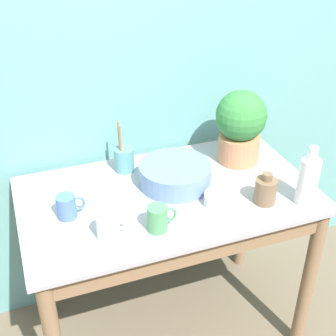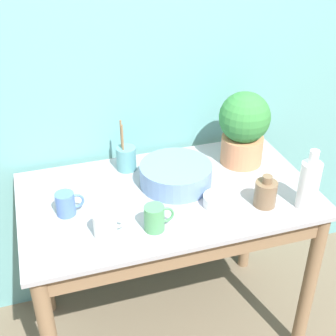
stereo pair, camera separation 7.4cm
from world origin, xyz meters
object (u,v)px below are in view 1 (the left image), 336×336
(mug_white, at_px, (109,226))
(bowl_small_enamel_white, at_px, (218,199))
(bottle_short, at_px, (266,190))
(bottle_tall, at_px, (308,180))
(utensil_cup, at_px, (124,159))
(mug_green, at_px, (158,218))
(mug_blue, at_px, (67,207))
(bowl_wash_large, at_px, (175,174))
(potted_plant, at_px, (240,125))

(mug_white, distance_m, bowl_small_enamel_white, 0.45)
(bottle_short, height_order, mug_white, bottle_short)
(bottle_tall, relative_size, utensil_cup, 1.07)
(mug_green, relative_size, mug_blue, 1.04)
(utensil_cup, bearing_deg, mug_green, -89.48)
(bottle_tall, bearing_deg, mug_green, 176.19)
(bottle_tall, distance_m, bottle_short, 0.17)
(mug_blue, bearing_deg, bottle_short, -13.07)
(bottle_tall, bearing_deg, bottle_short, 159.46)
(mug_green, bearing_deg, bowl_wash_large, 57.71)
(utensil_cup, bearing_deg, mug_white, -112.53)
(mug_green, height_order, utensil_cup, utensil_cup)
(mug_blue, bearing_deg, mug_white, -54.52)
(mug_white, bearing_deg, bottle_short, -0.65)
(bottle_short, bearing_deg, mug_green, -177.98)
(potted_plant, xyz_separation_m, mug_green, (-0.50, -0.34, -0.13))
(bowl_wash_large, xyz_separation_m, mug_green, (-0.16, -0.26, 0.00))
(bowl_wash_large, height_order, mug_green, mug_green)
(bowl_wash_large, height_order, mug_white, bowl_wash_large)
(utensil_cup, bearing_deg, bottle_short, -43.03)
(bottle_short, distance_m, mug_blue, 0.76)
(mug_green, bearing_deg, potted_plant, 34.50)
(bottle_tall, height_order, mug_green, bottle_tall)
(bowl_small_enamel_white, height_order, utensil_cup, utensil_cup)
(bottle_tall, distance_m, mug_white, 0.78)
(mug_green, xyz_separation_m, bowl_small_enamel_white, (0.27, 0.07, -0.03))
(bottle_tall, height_order, mug_blue, bottle_tall)
(bottle_short, bearing_deg, bowl_small_enamel_white, 164.31)
(bowl_wash_large, height_order, bowl_small_enamel_white, bowl_wash_large)
(potted_plant, bearing_deg, bottle_tall, -76.04)
(bowl_wash_large, distance_m, bottle_tall, 0.53)
(bottle_tall, bearing_deg, bowl_wash_large, 145.28)
(mug_white, bearing_deg, utensil_cup, 67.47)
(mug_green, xyz_separation_m, mug_blue, (-0.29, 0.19, -0.00))
(utensil_cup, bearing_deg, potted_plant, -10.49)
(mug_blue, relative_size, bowl_small_enamel_white, 0.96)
(mug_green, height_order, mug_blue, mug_green)
(mug_blue, bearing_deg, bowl_small_enamel_white, -12.24)
(mug_white, xyz_separation_m, utensil_cup, (0.17, 0.41, 0.01))
(potted_plant, bearing_deg, mug_blue, -168.88)
(bowl_small_enamel_white, bearing_deg, mug_white, -174.55)
(bottle_tall, distance_m, utensil_cup, 0.77)
(mug_green, relative_size, utensil_cup, 0.48)
(mug_green, height_order, mug_white, mug_green)
(bottle_tall, xyz_separation_m, mug_blue, (-0.89, 0.23, -0.06))
(mug_green, distance_m, mug_white, 0.18)
(mug_green, xyz_separation_m, mug_white, (-0.18, 0.02, -0.00))
(mug_white, distance_m, utensil_cup, 0.45)
(mug_blue, distance_m, utensil_cup, 0.38)
(potted_plant, height_order, bowl_small_enamel_white, potted_plant)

